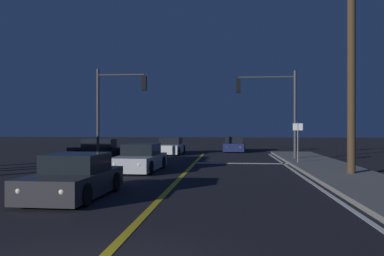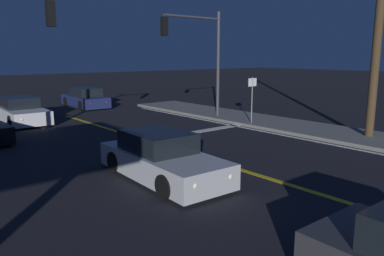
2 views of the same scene
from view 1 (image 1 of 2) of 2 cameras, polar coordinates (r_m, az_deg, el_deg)
The scene contains 13 objects.
sidewalk_right at distance 16.12m, azimuth 23.81°, elevation -7.36°, with size 3.20×36.33×0.15m, color slate.
lane_line_center at distance 15.46m, azimuth -2.41°, elevation -7.93°, with size 0.20×34.31×0.01m, color gold.
lane_line_edge_right at distance 15.65m, azimuth 17.30°, elevation -7.83°, with size 0.16×34.31×0.01m, color white.
stop_bar at distance 23.87m, azimuth 7.05°, elevation -5.08°, with size 5.53×0.50×0.01m, color white.
car_distant_tail_charcoal at distance 12.85m, azimuth -16.65°, elevation -6.98°, with size 2.07×4.27×1.34m.
car_following_oncoming_navy at distance 35.23m, azimuth 6.13°, elevation -2.46°, with size 2.01×4.58×1.34m.
car_parked_curb_silver at distance 19.88m, azimuth -7.47°, elevation -4.46°, with size 2.04×4.57×1.34m.
car_mid_block_black at distance 28.41m, azimuth -12.87°, elevation -3.09°, with size 4.60×1.95×1.34m.
car_far_approaching_white at distance 32.09m, azimuth -3.10°, elevation -2.72°, with size 2.03×4.66×1.34m.
traffic_signal_near_right at distance 26.27m, azimuth 11.72°, elevation 3.87°, with size 3.87×0.28×5.84m.
traffic_signal_far_left at distance 25.77m, azimuth -11.09°, elevation 3.95°, with size 3.25×0.28×5.91m.
utility_pole_right at distance 19.05m, azimuth 22.03°, elevation 11.24°, with size 1.56×0.35×11.42m.
street_sign_corner at distance 23.60m, azimuth 15.03°, elevation -1.17°, with size 0.56×0.06×2.44m.
Camera 1 is at (2.08, -5.08, 2.17)m, focal length 36.92 mm.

